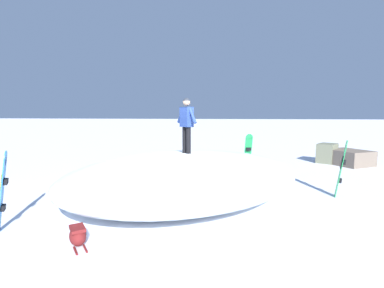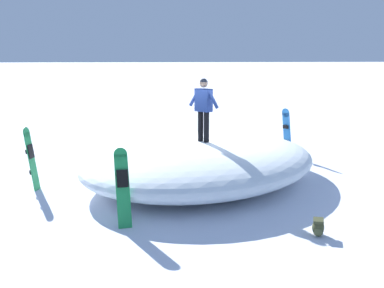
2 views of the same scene
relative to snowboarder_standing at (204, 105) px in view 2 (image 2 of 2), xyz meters
name	(u,v)px [view 2 (image 2 of 2)]	position (x,y,z in m)	size (l,w,h in m)	color
ground	(213,177)	(-0.34, -0.75, -2.11)	(240.00, 240.00, 0.00)	white
snow_mound	(201,161)	(0.03, -0.32, -1.53)	(7.20, 5.61, 1.16)	white
snowboarder_standing	(204,105)	(0.00, 0.00, 0.00)	(0.73, 0.78, 1.62)	black
snowboard_primary_upright	(123,186)	(1.88, 2.86, -1.31)	(0.37, 0.48, 1.56)	#1E8C47
snowboard_secondary_upright	(31,158)	(4.35, 0.15, -1.29)	(0.31, 0.34, 1.60)	#1E8C47
snowboard_tertiary_upright	(287,131)	(-3.07, -3.37, -1.29)	(0.37, 0.38, 1.60)	#2672BF
backpack_near	(318,227)	(-1.87, 3.70, -1.95)	(0.33, 0.53, 0.32)	#383D23
backpack_far	(231,149)	(-1.28, -3.72, -1.94)	(0.57, 0.62, 0.34)	maroon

